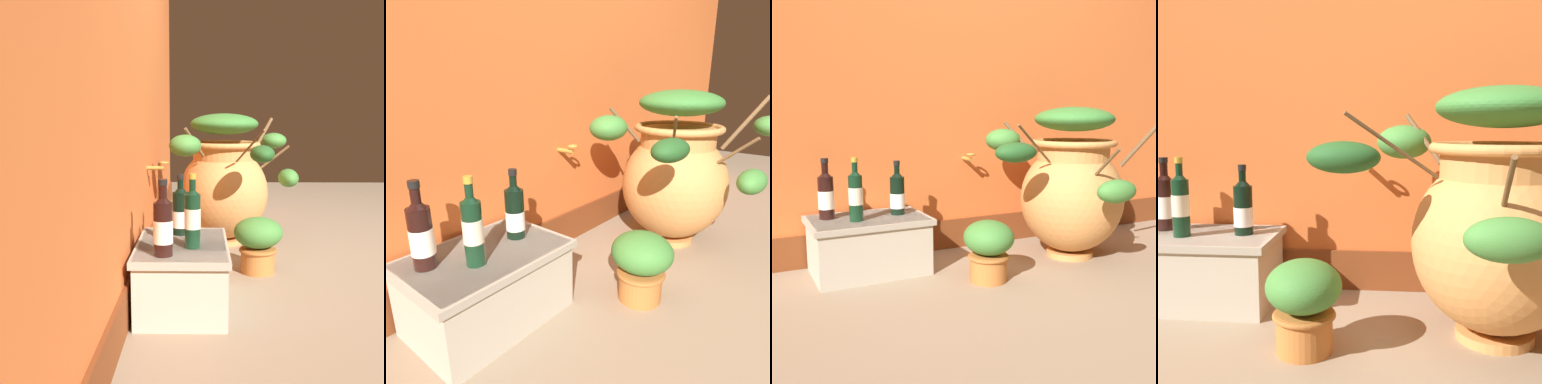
% 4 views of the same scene
% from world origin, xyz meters
% --- Properties ---
extents(ground_plane, '(7.00, 7.00, 0.00)m').
position_xyz_m(ground_plane, '(0.00, 0.00, 0.00)').
color(ground_plane, gray).
extents(back_wall, '(4.40, 0.33, 2.60)m').
position_xyz_m(back_wall, '(-0.00, 1.20, 1.29)').
color(back_wall, '#D6662D').
rests_on(back_wall, ground_plane).
extents(terracotta_urn, '(1.09, 0.83, 0.87)m').
position_xyz_m(terracotta_urn, '(0.47, 0.63, 0.43)').
color(terracotta_urn, '#D68E4C').
rests_on(terracotta_urn, ground_plane).
extents(stone_ledge, '(0.61, 0.41, 0.30)m').
position_xyz_m(stone_ledge, '(-0.67, 0.87, 0.16)').
color(stone_ledge, beige).
rests_on(stone_ledge, ground_plane).
extents(wine_bottle_left, '(0.07, 0.07, 0.32)m').
position_xyz_m(wine_bottle_left, '(-0.74, 0.83, 0.44)').
color(wine_bottle_left, black).
rests_on(wine_bottle_left, stone_ledge).
extents(wine_bottle_middle, '(0.08, 0.08, 0.31)m').
position_xyz_m(wine_bottle_middle, '(-0.87, 0.94, 0.43)').
color(wine_bottle_middle, black).
rests_on(wine_bottle_middle, stone_ledge).
extents(wine_bottle_right, '(0.08, 0.08, 0.29)m').
position_xyz_m(wine_bottle_right, '(-0.50, 0.89, 0.41)').
color(wine_bottle_right, black).
rests_on(wine_bottle_right, stone_ledge).
extents(potted_shrub, '(0.25, 0.27, 0.31)m').
position_xyz_m(potted_shrub, '(-0.17, 0.47, 0.18)').
color(potted_shrub, '#C17033').
rests_on(potted_shrub, ground_plane).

